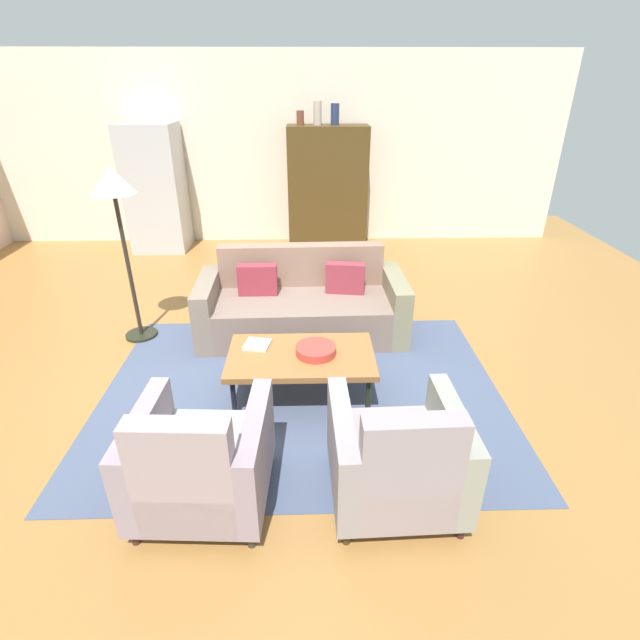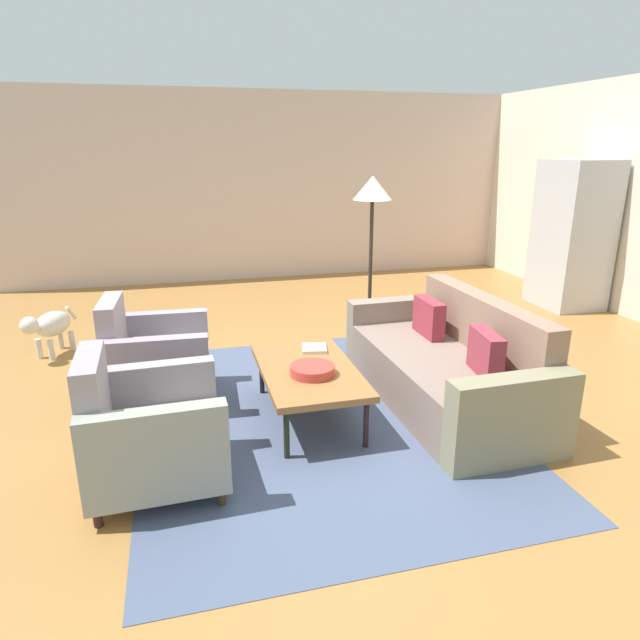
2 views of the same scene
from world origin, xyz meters
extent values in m
plane|color=olive|center=(0.00, 0.00, 0.00)|extent=(10.68, 10.68, 0.00)
cube|color=beige|center=(0.00, 4.03, 1.40)|extent=(8.90, 0.12, 2.80)
cube|color=#46526D|center=(0.40, -0.36, 0.00)|extent=(3.40, 2.60, 0.01)
cube|color=#7C675C|center=(0.40, 0.69, 0.21)|extent=(1.76, 0.94, 0.42)
cube|color=#886957|center=(0.39, 1.05, 0.43)|extent=(1.74, 0.22, 0.86)
cube|color=gray|center=(1.36, 0.72, 0.31)|extent=(0.20, 0.90, 0.62)
cube|color=#7D6E5E|center=(-0.56, 0.67, 0.31)|extent=(0.20, 0.90, 0.62)
cube|color=maroon|center=(0.85, 0.81, 0.58)|extent=(0.41, 0.18, 0.32)
cube|color=maroon|center=(-0.05, 0.78, 0.58)|extent=(0.40, 0.12, 0.32)
cylinder|color=black|center=(-0.13, -0.13, 0.18)|extent=(0.04, 0.04, 0.36)
cylinder|color=black|center=(0.93, -0.13, 0.18)|extent=(0.04, 0.04, 0.36)
cylinder|color=black|center=(-0.13, -0.69, 0.18)|extent=(0.04, 0.04, 0.36)
cylinder|color=black|center=(0.93, -0.69, 0.18)|extent=(0.04, 0.04, 0.36)
cube|color=#946032|center=(0.40, -0.41, 0.38)|extent=(1.20, 0.70, 0.05)
cylinder|color=#34281A|center=(-0.52, -1.15, 0.05)|extent=(0.05, 0.05, 0.10)
cylinder|color=#3C2211|center=(0.16, -1.18, 0.05)|extent=(0.05, 0.05, 0.10)
cylinder|color=#3A211C|center=(-0.56, -1.83, 0.05)|extent=(0.05, 0.05, 0.10)
cylinder|color=#302D22|center=(0.12, -1.86, 0.05)|extent=(0.05, 0.05, 0.10)
cube|color=gray|center=(-0.20, -1.51, 0.25)|extent=(0.60, 0.83, 0.30)
cube|color=gray|center=(-0.22, -1.84, 0.49)|extent=(0.57, 0.17, 0.78)
cube|color=gray|center=(-0.54, -1.49, 0.38)|extent=(0.16, 0.81, 0.56)
cube|color=gray|center=(0.14, -1.52, 0.38)|extent=(0.16, 0.81, 0.56)
cylinder|color=#2D211F|center=(0.65, -1.18, 0.05)|extent=(0.05, 0.05, 0.10)
cylinder|color=#3A2917|center=(1.33, -1.15, 0.05)|extent=(0.05, 0.05, 0.10)
cylinder|color=#3A2A13|center=(0.67, -1.86, 0.05)|extent=(0.05, 0.05, 0.10)
cylinder|color=#381C1D|center=(1.35, -1.83, 0.05)|extent=(0.05, 0.05, 0.10)
cube|color=gray|center=(1.00, -1.51, 0.25)|extent=(0.59, 0.82, 0.30)
cube|color=gray|center=(1.01, -1.84, 0.49)|extent=(0.56, 0.16, 0.78)
cube|color=gray|center=(0.66, -1.52, 0.38)|extent=(0.15, 0.80, 0.56)
cube|color=gray|center=(1.34, -1.49, 0.38)|extent=(0.15, 0.80, 0.56)
cylinder|color=#BA3B32|center=(0.52, -0.41, 0.44)|extent=(0.33, 0.33, 0.07)
cube|color=beige|center=(0.03, -0.27, 0.42)|extent=(0.24, 0.23, 0.03)
cube|color=#463317|center=(0.78, 3.68, 0.90)|extent=(1.20, 0.50, 1.80)
cube|color=#40221D|center=(0.48, 3.94, 0.90)|extent=(0.56, 0.01, 1.51)
cube|color=#312E22|center=(1.08, 3.94, 0.90)|extent=(0.56, 0.01, 1.51)
cylinder|color=brown|center=(0.38, 3.68, 1.90)|extent=(0.11, 0.11, 0.20)
cylinder|color=#BAAA9B|center=(0.63, 3.68, 1.96)|extent=(0.12, 0.12, 0.33)
cylinder|color=navy|center=(0.88, 3.68, 1.95)|extent=(0.12, 0.12, 0.29)
cube|color=#B7BABF|center=(-1.82, 3.58, 0.93)|extent=(0.80, 0.70, 1.85)
cylinder|color=#99999E|center=(-1.77, 3.95, 1.02)|extent=(0.02, 0.02, 0.70)
cylinder|color=black|center=(-1.29, 0.68, 0.01)|extent=(0.32, 0.32, 0.03)
cylinder|color=#2D251F|center=(-1.29, 0.68, 0.76)|extent=(0.04, 0.04, 1.45)
cone|color=beige|center=(-1.29, 0.68, 1.60)|extent=(0.40, 0.40, 0.24)
camera|label=1|loc=(0.47, -3.73, 2.43)|focal=26.68mm
camera|label=2|loc=(4.15, -1.30, 2.01)|focal=30.99mm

